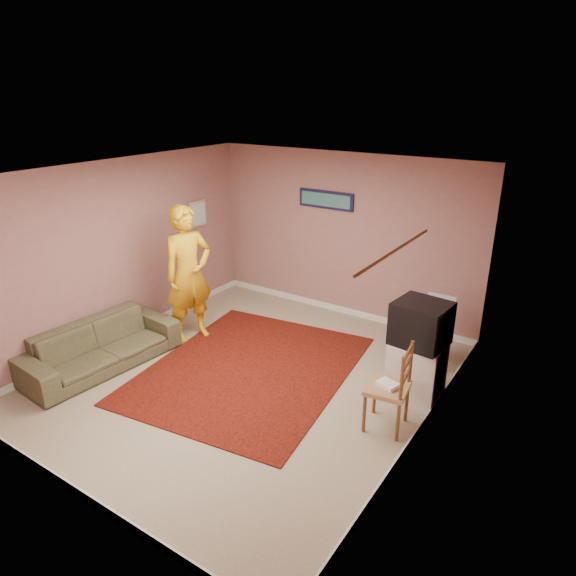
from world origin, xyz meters
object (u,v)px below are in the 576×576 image
Objects in this scene: tv_cabinet at (416,371)px; person at (189,274)px; chair_a at (435,326)px; chair_b at (388,378)px; sofa at (101,346)px; crt_tv at (421,323)px.

tv_cabinet is 3.42m from person.
person is at bearing -173.23° from chair_a.
person is at bearing -175.70° from tv_cabinet.
tv_cabinet is at bearing -67.11° from person.
tv_cabinet is 0.96m from chair_a.
sofa is (-3.68, -0.86, -0.31)m from chair_b.
chair_b is (-0.07, -0.70, -0.38)m from crt_tv.
chair_a is 4.42m from sofa.
sofa is (-3.74, -1.56, -0.69)m from crt_tv.
crt_tv is 0.32× the size of person.
chair_a reaches higher than tv_cabinet.
chair_b is 3.79m from sofa.
tv_cabinet is 1.36× the size of chair_b.
crt_tv reaches higher than chair_b.
chair_b is 0.27× the size of person.
sofa is at bearing -84.89° from chair_b.
chair_a is 1.63m from chair_b.
crt_tv is 0.80m from chair_b.
tv_cabinet is 0.36× the size of sofa.
sofa is at bearing -157.46° from tv_cabinet.
crt_tv is 3.35m from person.
person is (-3.35, -0.25, 0.63)m from tv_cabinet.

